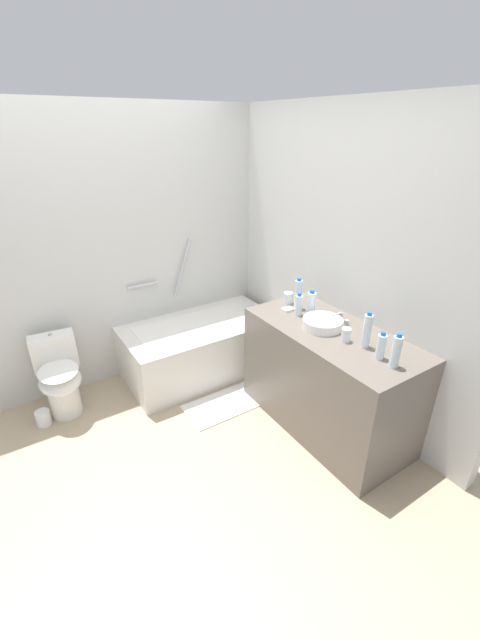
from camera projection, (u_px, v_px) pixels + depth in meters
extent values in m
plane|color=tan|center=(167.00, 452.00, 2.92)|extent=(4.03, 4.03, 0.00)
cube|color=silver|center=(96.00, 256.00, 3.34)|extent=(3.43, 0.10, 2.35)
cube|color=silver|center=(336.00, 263.00, 3.16)|extent=(0.10, 2.79, 2.35)
cube|color=silver|center=(202.00, 347.00, 3.79)|extent=(1.43, 0.74, 0.51)
cube|color=white|center=(201.00, 328.00, 3.70)|extent=(1.17, 0.53, 0.09)
cylinder|color=silver|center=(250.00, 307.00, 3.93)|extent=(0.09, 0.03, 0.03)
cylinder|color=silver|center=(183.00, 268.00, 3.74)|extent=(0.22, 0.03, 0.54)
cylinder|color=silver|center=(143.00, 285.00, 3.59)|extent=(0.28, 0.03, 0.03)
cylinder|color=white|center=(64.00, 395.00, 3.24)|extent=(0.24, 0.24, 0.36)
ellipsoid|color=white|center=(60.00, 380.00, 3.13)|extent=(0.35, 0.43, 0.16)
ellipsoid|color=white|center=(58.00, 371.00, 3.09)|extent=(0.34, 0.41, 0.02)
cube|color=white|center=(54.00, 351.00, 3.25)|extent=(0.36, 0.18, 0.30)
cylinder|color=#AFAFB4|center=(50.00, 335.00, 3.18)|extent=(0.03, 0.03, 0.01)
cube|color=#6B6056|center=(327.00, 379.00, 3.03)|extent=(0.63, 1.35, 0.84)
cylinder|color=white|center=(323.00, 323.00, 2.88)|extent=(0.29, 0.29, 0.07)
cylinder|color=#ACACB1|center=(341.00, 317.00, 2.97)|extent=(0.02, 0.02, 0.07)
cylinder|color=#ACACB1|center=(336.00, 315.00, 2.93)|extent=(0.11, 0.02, 0.02)
cylinder|color=#ACACB1|center=(346.00, 322.00, 2.93)|extent=(0.03, 0.03, 0.04)
cylinder|color=#ACACB1|center=(335.00, 316.00, 3.02)|extent=(0.03, 0.03, 0.04)
cylinder|color=silver|center=(299.00, 305.00, 3.05)|extent=(0.06, 0.06, 0.16)
cylinder|color=blue|center=(299.00, 295.00, 3.01)|extent=(0.03, 0.03, 0.02)
cylinder|color=silver|center=(381.00, 347.00, 2.48)|extent=(0.06, 0.06, 0.17)
cylinder|color=blue|center=(383.00, 334.00, 2.44)|extent=(0.03, 0.03, 0.02)
cylinder|color=silver|center=(396.00, 352.00, 2.38)|extent=(0.06, 0.06, 0.21)
cylinder|color=blue|center=(399.00, 335.00, 2.33)|extent=(0.03, 0.03, 0.02)
cylinder|color=silver|center=(311.00, 304.00, 3.04)|extent=(0.07, 0.07, 0.19)
cylinder|color=blue|center=(312.00, 292.00, 2.99)|extent=(0.04, 0.04, 0.02)
cylinder|color=silver|center=(367.00, 331.00, 2.59)|extent=(0.06, 0.06, 0.23)
cylinder|color=blue|center=(370.00, 314.00, 2.54)|extent=(0.03, 0.03, 0.02)
cylinder|color=silver|center=(298.00, 295.00, 3.15)|extent=(0.06, 0.06, 0.24)
cylinder|color=blue|center=(299.00, 279.00, 3.09)|extent=(0.03, 0.03, 0.02)
cylinder|color=white|center=(346.00, 335.00, 2.69)|extent=(0.07, 0.07, 0.10)
cylinder|color=white|center=(288.00, 298.00, 3.27)|extent=(0.08, 0.08, 0.09)
cube|color=white|center=(288.00, 309.00, 3.16)|extent=(0.09, 0.06, 0.02)
cube|color=white|center=(226.00, 404.00, 3.41)|extent=(0.70, 0.36, 0.01)
cylinder|color=white|center=(43.00, 418.00, 3.16)|extent=(0.11, 0.11, 0.13)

